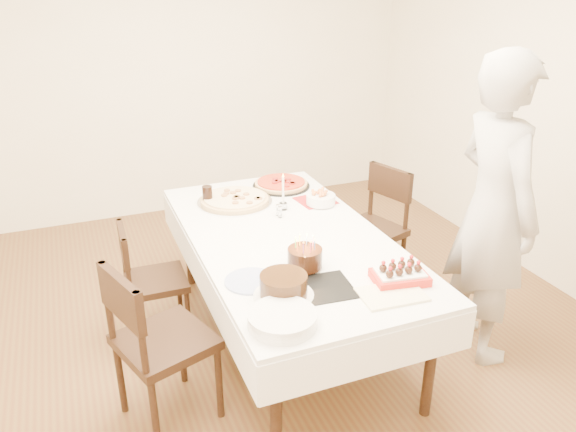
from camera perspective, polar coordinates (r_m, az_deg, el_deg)
name	(u,v)px	position (r m, az deg, el deg)	size (l,w,h in m)	color
floor	(278,341)	(3.81, -1.01, -12.61)	(5.00, 5.00, 0.00)	brown
wall_back	(182,74)	(5.55, -10.68, 13.98)	(4.50, 0.04, 2.70)	white
wall_right	(575,111)	(4.49, 27.17, 9.51)	(0.04, 5.00, 2.70)	white
dining_table	(288,288)	(3.65, 0.00, -7.36)	(1.14, 2.14, 0.75)	white
chair_right_savory	(369,231)	(4.24, 8.24, -1.52)	(0.48, 0.48, 0.93)	black
chair_left_savory	(156,281)	(3.76, -13.25, -6.44)	(0.42, 0.42, 0.82)	black
chair_left_dessert	(165,342)	(3.07, -12.36, -12.37)	(0.49, 0.49, 0.96)	black
person	(494,211)	(3.54, 20.15, 0.46)	(0.69, 0.45, 1.89)	beige
pizza_white	(235,200)	(3.97, -5.44, 1.67)	(0.53, 0.53, 0.04)	beige
pizza_pepperoni	(281,184)	(4.25, -0.70, 3.29)	(0.43, 0.43, 0.04)	red
red_placemat	(315,201)	(4.00, 2.80, 1.55)	(0.25, 0.25, 0.01)	#B21E1E
pasta_bowl	(321,199)	(3.92, 3.34, 1.72)	(0.20, 0.20, 0.07)	white
taper_candle	(283,192)	(3.80, -0.50, 2.50)	(0.06, 0.06, 0.26)	white
shaker_pair	(280,212)	(3.71, -0.81, 0.40)	(0.07, 0.07, 0.08)	white
cola_glass	(207,195)	(3.96, -8.19, 2.12)	(0.07, 0.07, 0.13)	black
layer_cake	(284,286)	(2.83, -0.46, -7.13)	(0.31, 0.31, 0.12)	black
cake_board	(324,288)	(2.93, 3.69, -7.32)	(0.29, 0.29, 0.01)	black
birthday_cake	(305,252)	(3.06, 1.73, -3.71)	(0.19, 0.19, 0.17)	#351B0E
strawberry_box	(400,275)	(3.02, 11.29, -5.94)	(0.28, 0.19, 0.07)	red
box_lid	(392,296)	(2.91, 10.48, -7.96)	(0.33, 0.22, 0.03)	beige
plate_stack	(282,319)	(2.63, -0.59, -10.44)	(0.32, 0.32, 0.07)	white
china_plate	(251,281)	(2.98, -3.80, -6.59)	(0.28, 0.28, 0.01)	white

